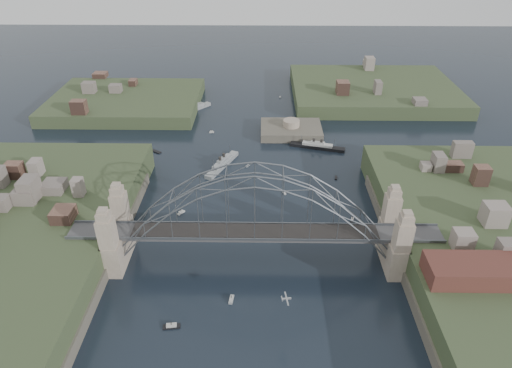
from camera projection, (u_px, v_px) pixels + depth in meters
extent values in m
plane|color=black|center=(255.00, 260.00, 106.27)|extent=(500.00, 500.00, 0.00)
cube|color=#464548|center=(255.00, 233.00, 102.10)|extent=(84.00, 6.00, 0.70)
cube|color=#53585F|center=(254.00, 239.00, 99.26)|extent=(84.00, 0.25, 0.50)
cube|color=#53585F|center=(255.00, 223.00, 104.38)|extent=(84.00, 0.25, 0.50)
cube|color=black|center=(255.00, 231.00, 101.82)|extent=(55.20, 5.20, 0.35)
cube|color=gray|center=(109.00, 243.00, 97.82)|extent=(3.40, 3.40, 17.70)
cube|color=gray|center=(121.00, 216.00, 106.35)|extent=(3.40, 3.40, 17.70)
cube|color=gray|center=(401.00, 246.00, 96.97)|extent=(3.40, 3.40, 17.70)
cube|color=gray|center=(390.00, 218.00, 105.50)|extent=(3.40, 3.40, 17.70)
cube|color=gray|center=(119.00, 245.00, 104.61)|extent=(4.08, 13.80, 8.00)
cube|color=gray|center=(392.00, 248.00, 103.77)|extent=(4.08, 13.80, 8.00)
cube|color=#354326|center=(8.00, 251.00, 106.01)|extent=(50.00, 90.00, 12.00)
cube|color=#504B3F|center=(104.00, 255.00, 106.23)|extent=(6.00, 70.00, 4.00)
cube|color=#354326|center=(505.00, 256.00, 104.45)|extent=(50.00, 90.00, 12.00)
cube|color=#504B3F|center=(407.00, 258.00, 105.27)|extent=(6.00, 70.00, 4.00)
cube|color=#354326|center=(127.00, 106.00, 187.82)|extent=(60.00, 45.00, 9.00)
cube|color=#354326|center=(373.00, 94.00, 199.08)|extent=(70.00, 55.00, 9.50)
cube|color=#504B3F|center=(291.00, 135.00, 166.11)|extent=(22.00, 16.00, 7.00)
cylinder|color=gray|center=(291.00, 123.00, 163.66)|extent=(6.00, 6.00, 2.40)
cube|color=#592D26|center=(478.00, 271.00, 88.52)|extent=(20.00, 8.00, 4.00)
cube|color=#464548|center=(468.00, 362.00, 81.49)|extent=(4.00, 22.00, 1.40)
cube|color=#93989B|center=(222.00, 165.00, 144.61)|extent=(9.58, 17.88, 1.64)
cube|color=#93989B|center=(222.00, 162.00, 143.97)|extent=(5.72, 10.03, 1.23)
cube|color=#93989B|center=(222.00, 159.00, 143.49)|extent=(3.07, 4.76, 0.82)
cylinder|color=black|center=(220.00, 159.00, 142.11)|extent=(0.88, 0.88, 1.64)
cylinder|color=black|center=(224.00, 156.00, 144.12)|extent=(0.88, 0.88, 1.64)
cylinder|color=#53585F|center=(213.00, 166.00, 138.92)|extent=(0.16, 0.16, 4.09)
cylinder|color=#53585F|center=(230.00, 151.00, 147.52)|extent=(0.16, 0.16, 4.09)
cube|color=#93989B|center=(195.00, 109.00, 184.88)|extent=(12.29, 13.84, 1.63)
cube|color=#93989B|center=(194.00, 107.00, 184.24)|extent=(7.10, 7.90, 1.22)
cube|color=#93989B|center=(194.00, 104.00, 183.76)|extent=(3.58, 3.90, 0.81)
cylinder|color=black|center=(192.00, 104.00, 182.66)|extent=(0.81, 0.81, 1.63)
cylinder|color=black|center=(196.00, 102.00, 184.12)|extent=(0.81, 0.81, 1.63)
cylinder|color=#53585F|center=(185.00, 107.00, 180.37)|extent=(0.16, 0.16, 4.07)
cylinder|color=#53585F|center=(203.00, 100.00, 186.63)|extent=(0.16, 0.16, 4.07)
cube|color=black|center=(317.00, 147.00, 155.68)|extent=(18.82, 7.50, 1.37)
cube|color=#B8B8B3|center=(317.00, 145.00, 155.14)|extent=(10.49, 4.62, 1.03)
cube|color=#B8B8B3|center=(318.00, 143.00, 154.74)|extent=(4.91, 2.62, 0.68)
cylinder|color=black|center=(314.00, 141.00, 154.75)|extent=(0.92, 0.92, 1.37)
cylinder|color=black|center=(322.00, 142.00, 154.11)|extent=(0.92, 0.92, 1.37)
cylinder|color=#53585F|center=(301.00, 139.00, 155.88)|extent=(0.14, 0.14, 3.42)
cylinder|color=#53585F|center=(334.00, 144.00, 153.16)|extent=(0.14, 0.14, 3.42)
cube|color=#9DA0A4|center=(287.00, 299.00, 84.23)|extent=(1.80, 0.56, 0.31)
cube|color=#9DA0A4|center=(287.00, 299.00, 84.20)|extent=(0.78, 3.55, 0.07)
cube|color=#9DA0A4|center=(282.00, 299.00, 84.05)|extent=(0.32, 1.12, 0.39)
cube|color=#B8B8B3|center=(181.00, 213.00, 122.49)|extent=(2.03, 2.44, 0.45)
cube|color=#B8B8B3|center=(181.00, 212.00, 122.28)|extent=(1.38, 1.58, 0.40)
cylinder|color=black|center=(181.00, 210.00, 122.05)|extent=(0.16, 0.16, 0.70)
cube|color=#B8B8B3|center=(284.00, 193.00, 131.13)|extent=(1.13, 1.96, 0.45)
cube|color=#B8B8B3|center=(231.00, 300.00, 95.33)|extent=(1.12, 2.64, 0.45)
cube|color=#B8B8B3|center=(231.00, 298.00, 95.12)|extent=(0.88, 1.61, 0.40)
cylinder|color=black|center=(231.00, 297.00, 94.89)|extent=(0.16, 0.16, 0.70)
cube|color=#B8B8B3|center=(336.00, 178.00, 138.42)|extent=(1.11, 2.39, 0.45)
cube|color=#B8B8B3|center=(156.00, 152.00, 153.35)|extent=(3.93, 3.23, 0.45)
cube|color=#B8B8B3|center=(248.00, 166.00, 144.79)|extent=(1.51, 1.79, 0.45)
cube|color=#B8B8B3|center=(212.00, 132.00, 166.59)|extent=(1.84, 0.79, 0.45)
cube|color=#B8B8B3|center=(212.00, 131.00, 166.38)|extent=(1.12, 0.62, 0.40)
cylinder|color=black|center=(212.00, 130.00, 166.15)|extent=(0.16, 0.16, 0.70)
cube|color=#B8B8B3|center=(352.00, 220.00, 119.57)|extent=(1.46, 2.49, 0.45)
cube|color=#B8B8B3|center=(352.00, 219.00, 119.36)|extent=(1.06, 1.55, 0.40)
cylinder|color=black|center=(352.00, 218.00, 119.13)|extent=(0.16, 0.16, 0.70)
cube|color=#B8B8B3|center=(172.00, 327.00, 89.16)|extent=(3.51, 1.54, 0.45)
cube|color=#B8B8B3|center=(171.00, 325.00, 88.95)|extent=(2.14, 1.20, 0.40)
cylinder|color=black|center=(171.00, 324.00, 88.72)|extent=(0.16, 0.16, 0.70)
cube|color=#B8B8B3|center=(280.00, 97.00, 197.51)|extent=(0.91, 2.06, 0.45)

